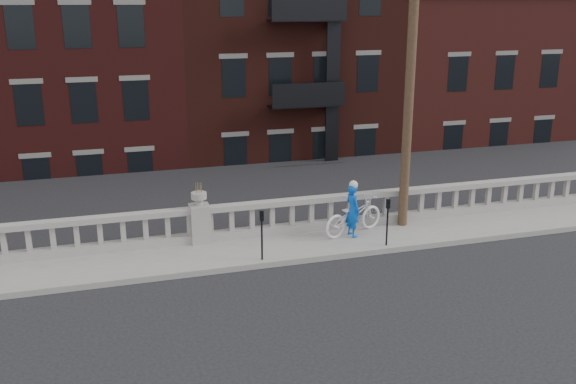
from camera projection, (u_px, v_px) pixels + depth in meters
The scene contains 10 objects.
ground at pixel (229, 307), 14.82m from camera, with size 120.00×120.00×0.00m, color black.
sidewalk at pixel (207, 256), 17.55m from camera, with size 32.00×2.20×0.15m, color gray.
balustrade at pixel (200, 225), 18.26m from camera, with size 28.00×0.34×1.03m.
planter_pedestal at pixel (200, 219), 18.20m from camera, with size 0.55×0.55×1.76m.
lower_level at pixel (152, 79), 35.35m from camera, with size 80.00×44.00×20.80m.
utility_pole at pixel (411, 57), 18.33m from camera, with size 1.60×0.28×10.00m.
parking_meter_c at pixel (262, 230), 16.88m from camera, with size 0.10×0.09×1.36m.
parking_meter_d at pixel (388, 217), 17.88m from camera, with size 0.10×0.09×1.36m.
bicycle at pixel (353, 215), 18.90m from camera, with size 0.74×2.13×1.12m, color white.
cyclist at pixel (353, 210), 18.63m from camera, with size 0.57×0.38×1.57m, color blue.
Camera 1 is at (-2.58, -13.25, 6.80)m, focal length 40.00 mm.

